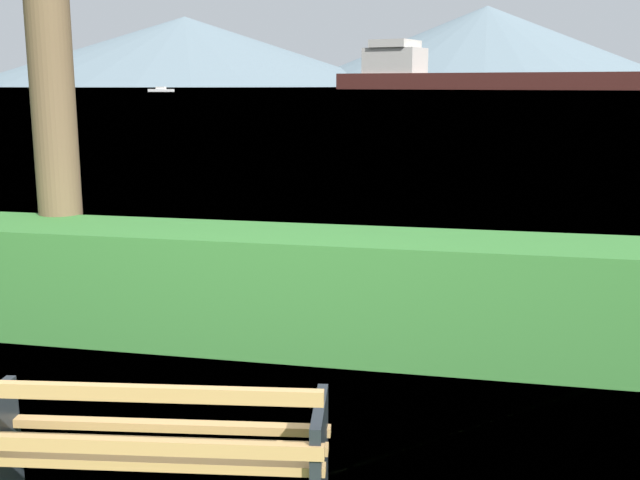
{
  "coord_description": "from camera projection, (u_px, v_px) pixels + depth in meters",
  "views": [
    {
      "loc": [
        1.46,
        -3.11,
        2.11
      ],
      "look_at": [
        0.0,
        3.77,
        0.67
      ],
      "focal_mm": 43.2,
      "sensor_mm": 36.0,
      "label": 1
    }
  ],
  "objects": [
    {
      "name": "cargo_ship_large",
      "position": [
        465.0,
        75.0,
        273.54
      ],
      "size": [
        112.05,
        49.72,
        17.83
      ],
      "color": "#471E19",
      "rests_on": "water_surface"
    },
    {
      "name": "water_surface",
      "position": [
        482.0,
        89.0,
        300.68
      ],
      "size": [
        620.0,
        620.0,
        0.0
      ],
      "primitive_type": "plane",
      "color": "#7A99A8",
      "rests_on": "ground_plane"
    },
    {
      "name": "tender_far",
      "position": [
        161.0,
        90.0,
        197.94
      ],
      "size": [
        6.73,
        2.42,
        1.3
      ],
      "color": "silver",
      "rests_on": "water_surface"
    },
    {
      "name": "hedge_row",
      "position": [
        293.0,
        290.0,
        6.21
      ],
      "size": [
        9.77,
        0.9,
        0.94
      ],
      "primitive_type": "cube",
      "color": "#387A33",
      "rests_on": "ground_plane"
    },
    {
      "name": "park_bench",
      "position": [
        150.0,
        455.0,
        3.55
      ],
      "size": [
        1.7,
        0.79,
        0.87
      ],
      "color": "tan",
      "rests_on": "ground_plane"
    },
    {
      "name": "distant_hills",
      "position": [
        451.0,
        49.0,
        556.21
      ],
      "size": [
        786.96,
        362.88,
        59.16
      ],
      "color": "slate",
      "rests_on": "ground_plane"
    }
  ]
}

